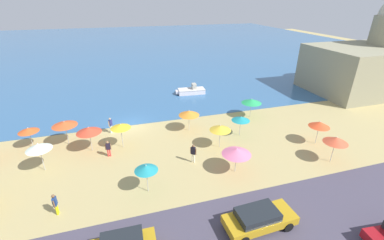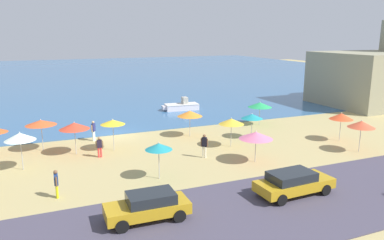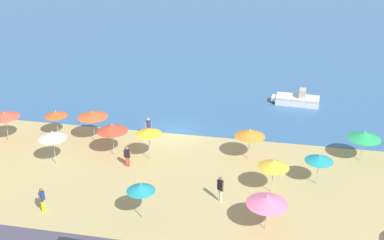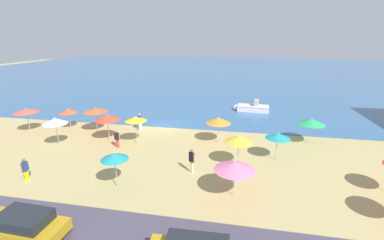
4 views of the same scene
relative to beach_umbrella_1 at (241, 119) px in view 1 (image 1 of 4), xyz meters
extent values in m
plane|color=tan|center=(-11.05, 5.68, -1.97)|extent=(160.00, 160.00, 0.00)
cube|color=#356495|center=(-11.05, 60.68, -1.94)|extent=(150.00, 110.00, 0.05)
cylinder|color=#B2B2B7|center=(0.00, 0.00, -1.06)|extent=(0.05, 0.05, 1.81)
cone|color=teal|center=(0.00, 0.00, 0.00)|extent=(1.91, 1.91, 0.41)
sphere|color=silver|center=(0.00, 0.00, 0.24)|extent=(0.08, 0.08, 0.08)
cylinder|color=#B2B2B7|center=(-4.83, 2.65, -1.02)|extent=(0.05, 0.05, 1.90)
cone|color=orange|center=(-4.83, 2.65, 0.14)|extent=(2.25, 2.25, 0.51)
sphere|color=silver|center=(-4.83, 2.65, 0.42)|extent=(0.08, 0.08, 0.08)
cylinder|color=#B2B2B7|center=(-17.22, 3.23, -0.90)|extent=(0.05, 0.05, 2.14)
cone|color=#DF5728|center=(-17.22, 3.23, 0.32)|extent=(2.37, 2.37, 0.40)
sphere|color=silver|center=(-17.22, 3.23, 0.56)|extent=(0.08, 0.08, 0.08)
cylinder|color=#B2B2B7|center=(-3.16, -5.62, -1.08)|extent=(0.05, 0.05, 1.78)
cone|color=pink|center=(-3.16, -5.62, 0.02)|extent=(2.43, 2.43, 0.51)
sphere|color=silver|center=(-3.16, -5.62, 0.30)|extent=(0.08, 0.08, 0.08)
cylinder|color=#B2B2B7|center=(-10.55, -5.99, -0.97)|extent=(0.05, 0.05, 1.99)
cone|color=teal|center=(-10.55, -5.99, 0.18)|extent=(1.74, 1.74, 0.42)
sphere|color=silver|center=(-10.55, -5.99, 0.42)|extent=(0.08, 0.08, 0.08)
cylinder|color=#B2B2B7|center=(-12.03, 1.08, -0.88)|extent=(0.05, 0.05, 2.18)
cone|color=yellow|center=(-12.03, 1.08, 0.35)|extent=(1.92, 1.92, 0.37)
sphere|color=silver|center=(-12.03, 1.08, 0.57)|extent=(0.08, 0.08, 0.08)
cylinder|color=#B2B2B7|center=(-20.50, 3.55, -1.07)|extent=(0.05, 0.05, 1.80)
cone|color=#DC5624|center=(-20.50, 3.55, -0.02)|extent=(1.86, 1.86, 0.39)
sphere|color=silver|center=(-20.50, 3.55, 0.20)|extent=(0.08, 0.08, 0.08)
cylinder|color=#B2B2B7|center=(5.69, -6.74, -0.96)|extent=(0.05, 0.05, 2.01)
cone|color=#DE5434|center=(5.69, -6.74, 0.25)|extent=(2.06, 2.06, 0.52)
sphere|color=silver|center=(5.69, -6.74, 0.55)|extent=(0.08, 0.08, 0.08)
cylinder|color=#B2B2B7|center=(6.61, -3.71, -0.99)|extent=(0.05, 0.05, 1.95)
cone|color=#EB4E26|center=(6.61, -3.71, 0.19)|extent=(2.00, 2.00, 0.53)
sphere|color=silver|center=(6.61, -3.71, 0.48)|extent=(0.08, 0.08, 0.08)
cylinder|color=#B2B2B7|center=(-2.96, -1.63, -0.99)|extent=(0.05, 0.05, 1.95)
cone|color=yellow|center=(-2.96, -1.63, 0.17)|extent=(2.07, 2.07, 0.47)
sphere|color=silver|center=(-2.96, -1.63, 0.43)|extent=(0.08, 0.08, 0.08)
cylinder|color=#B2B2B7|center=(-18.62, -0.85, -0.90)|extent=(0.05, 0.05, 2.14)
cone|color=white|center=(-18.62, -0.85, 0.38)|extent=(2.02, 2.02, 0.52)
sphere|color=silver|center=(-18.62, -0.85, 0.67)|extent=(0.08, 0.08, 0.08)
cylinder|color=#B2B2B7|center=(-14.91, 1.30, -0.95)|extent=(0.05, 0.05, 2.04)
cone|color=#D8432A|center=(-14.91, 1.30, 0.27)|extent=(2.29, 2.29, 0.51)
sphere|color=silver|center=(-14.91, 1.30, 0.56)|extent=(0.08, 0.08, 0.08)
cylinder|color=#B2B2B7|center=(3.35, 3.91, -1.03)|extent=(0.05, 0.05, 1.88)
cone|color=#27A95B|center=(3.35, 3.91, 0.11)|extent=(2.40, 2.40, 0.49)
sphere|color=silver|center=(3.35, 3.91, 0.39)|extent=(0.08, 0.08, 0.08)
cylinder|color=white|center=(-13.13, 4.44, -1.54)|extent=(0.14, 0.14, 0.86)
cylinder|color=white|center=(-13.02, 4.57, -1.54)|extent=(0.14, 0.14, 0.86)
cube|color=navy|center=(-13.07, 4.51, -0.77)|extent=(0.40, 0.42, 0.68)
sphere|color=tan|center=(-13.07, 4.51, -0.30)|extent=(0.22, 0.22, 0.22)
cylinder|color=tan|center=(-13.23, 4.32, -0.82)|extent=(0.09, 0.09, 0.61)
cylinder|color=tan|center=(-12.92, 4.69, -0.82)|extent=(0.09, 0.09, 0.61)
cylinder|color=#F93E3C|center=(-13.25, -0.20, -1.59)|extent=(0.14, 0.14, 0.76)
cylinder|color=#F93E3C|center=(-13.43, -0.18, -1.59)|extent=(0.14, 0.14, 0.76)
cube|color=#221B2F|center=(-13.34, -0.19, -0.91)|extent=(0.38, 0.26, 0.60)
sphere|color=#9B704C|center=(-13.34, -0.19, -0.48)|extent=(0.22, 0.22, 0.22)
cylinder|color=#9B704C|center=(-13.10, -0.22, -0.96)|extent=(0.09, 0.09, 0.54)
cylinder|color=#9B704C|center=(-13.58, -0.17, -0.96)|extent=(0.09, 0.09, 0.54)
cylinder|color=yellow|center=(-16.76, -6.39, -1.57)|extent=(0.14, 0.14, 0.79)
cylinder|color=yellow|center=(-16.77, -6.57, -1.57)|extent=(0.14, 0.14, 0.79)
cube|color=navy|center=(-16.77, -6.48, -0.87)|extent=(0.23, 0.37, 0.62)
sphere|color=brown|center=(-16.77, -6.48, -0.43)|extent=(0.22, 0.22, 0.22)
cylinder|color=brown|center=(-16.76, -6.24, -0.92)|extent=(0.09, 0.09, 0.56)
cylinder|color=brown|center=(-16.77, -6.72, -0.92)|extent=(0.09, 0.09, 0.56)
cylinder|color=white|center=(-6.23, -3.28, -1.53)|extent=(0.14, 0.14, 0.88)
cylinder|color=white|center=(-6.09, -3.40, -1.53)|extent=(0.14, 0.14, 0.88)
cube|color=black|center=(-6.16, -3.34, -0.74)|extent=(0.42, 0.40, 0.69)
sphere|color=brown|center=(-6.16, -3.34, -0.27)|extent=(0.22, 0.22, 0.22)
cylinder|color=brown|center=(-6.35, -3.19, -0.79)|extent=(0.09, 0.09, 0.62)
cylinder|color=brown|center=(-5.98, -3.49, -0.79)|extent=(0.09, 0.09, 0.62)
cube|color=#BC8E19|center=(-4.22, -11.42, -1.31)|extent=(4.65, 1.99, 0.56)
cube|color=#1E2328|center=(-4.45, -11.43, -0.77)|extent=(2.62, 1.70, 0.50)
cylinder|color=black|center=(-2.70, -10.51, -1.59)|extent=(0.65, 0.24, 0.64)
cylinder|color=black|center=(-2.63, -12.22, -1.59)|extent=(0.65, 0.24, 0.64)
cylinder|color=black|center=(-5.81, -10.62, -1.59)|extent=(0.65, 0.24, 0.64)
cylinder|color=black|center=(1.77, -14.11, -1.59)|extent=(0.66, 0.28, 0.64)
cylinder|color=black|center=(-11.40, -10.33, -1.59)|extent=(0.65, 0.24, 0.64)
cube|color=silver|center=(-1.22, 13.95, -1.59)|extent=(4.10, 1.98, 0.66)
cube|color=silver|center=(-3.40, 14.13, -1.52)|extent=(0.52, 0.96, 0.40)
cube|color=silver|center=(-1.22, 13.95, -1.22)|extent=(4.11, 2.06, 0.08)
cube|color=#B2AD9E|center=(-0.82, 13.92, -0.82)|extent=(0.68, 1.04, 0.88)
cube|color=gray|center=(24.38, 8.01, 1.42)|extent=(15.38, 11.08, 6.77)
camera|label=1|loc=(-11.72, -21.57, 11.39)|focal=24.00mm
camera|label=2|loc=(-17.39, -27.56, 7.09)|focal=35.00mm
camera|label=3|loc=(-3.00, -29.08, 15.63)|focal=45.00mm
camera|label=4|loc=(-3.16, -19.37, 7.17)|focal=24.00mm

